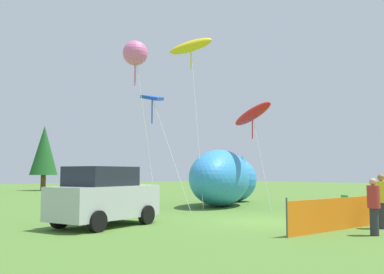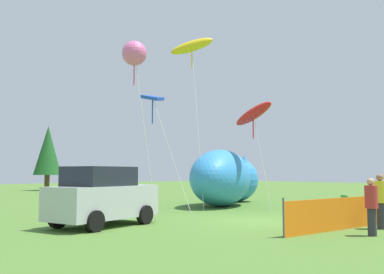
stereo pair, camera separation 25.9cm
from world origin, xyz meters
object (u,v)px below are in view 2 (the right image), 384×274
object	(u,v)px
spectator_in_black_shirt	(371,204)
kite_pink_octopus	(134,54)
inflatable_cat	(225,180)
kite_blue_box	(153,100)
spectator_in_green_shirt	(381,199)
kite_yellow_hero	(192,47)
parked_car	(102,197)
kite_red_lizard	(253,114)
folding_chair	(348,205)

from	to	relation	value
spectator_in_black_shirt	kite_pink_octopus	bearing A→B (deg)	108.94
inflatable_cat	kite_blue_box	world-z (taller)	kite_blue_box
spectator_in_green_shirt	kite_blue_box	world-z (taller)	kite_blue_box
kite_yellow_hero	parked_car	bearing A→B (deg)	-150.83
parked_car	kite_red_lizard	size ratio (longest dim) A/B	0.74
kite_pink_octopus	kite_blue_box	size ratio (longest dim) A/B	1.21
inflatable_cat	kite_blue_box	xyz separation A→B (m)	(-4.92, 0.22, 4.03)
kite_red_lizard	kite_pink_octopus	bearing A→B (deg)	-175.09
spectator_in_green_shirt	parked_car	bearing A→B (deg)	133.57
kite_pink_octopus	kite_red_lizard	bearing A→B (deg)	4.91
spectator_in_black_shirt	spectator_in_green_shirt	xyz separation A→B (m)	(1.67, 0.49, 0.06)
spectator_in_black_shirt	kite_blue_box	world-z (taller)	kite_blue_box
kite_yellow_hero	spectator_in_black_shirt	bearing A→B (deg)	-106.66
spectator_in_green_shirt	kite_pink_octopus	xyz separation A→B (m)	(-4.45, 7.59, 5.54)
folding_chair	spectator_in_green_shirt	world-z (taller)	spectator_in_green_shirt
spectator_in_green_shirt	kite_yellow_hero	bearing A→B (deg)	80.76
inflatable_cat	parked_car	bearing A→B (deg)	170.78
folding_chair	kite_blue_box	world-z (taller)	kite_blue_box
parked_car	spectator_in_green_shirt	xyz separation A→B (m)	(6.32, -6.64, -0.03)
folding_chair	kite_red_lizard	bearing A→B (deg)	108.58
folding_chair	spectator_in_black_shirt	size ratio (longest dim) A/B	0.56
parked_car	folding_chair	xyz separation A→B (m)	(8.16, -4.52, -0.45)
spectator_in_green_shirt	kite_red_lizard	xyz separation A→B (m)	(3.58, 8.28, 3.93)
folding_chair	spectator_in_green_shirt	bearing A→B (deg)	-96.57
kite_pink_octopus	inflatable_cat	bearing A→B (deg)	19.45
folding_chair	spectator_in_green_shirt	distance (m)	2.84
parked_car	spectator_in_black_shirt	world-z (taller)	parked_car
spectator_in_green_shirt	kite_pink_octopus	size ratio (longest dim) A/B	0.25
folding_chair	kite_blue_box	size ratio (longest dim) A/B	0.16
spectator_in_green_shirt	kite_blue_box	distance (m)	11.65
kite_pink_octopus	kite_red_lizard	size ratio (longest dim) A/B	1.24
inflatable_cat	kite_yellow_hero	size ratio (longest dim) A/B	0.85
folding_chair	kite_yellow_hero	size ratio (longest dim) A/B	0.10
kite_pink_octopus	kite_blue_box	bearing A→B (deg)	43.85
kite_red_lizard	parked_car	bearing A→B (deg)	-170.60
folding_chair	kite_blue_box	xyz separation A→B (m)	(-3.06, 8.57, 4.90)
spectator_in_green_shirt	kite_pink_octopus	world-z (taller)	kite_pink_octopus
spectator_in_black_shirt	kite_red_lizard	xyz separation A→B (m)	(5.25, 8.77, 3.99)
folding_chair	inflatable_cat	world-z (taller)	inflatable_cat
parked_car	spectator_in_green_shirt	bearing A→B (deg)	-61.55
inflatable_cat	kite_red_lizard	world-z (taller)	kite_red_lizard
kite_blue_box	spectator_in_black_shirt	bearing A→B (deg)	-92.34
inflatable_cat	spectator_in_black_shirt	xyz separation A→B (m)	(-5.38, -10.96, -0.51)
inflatable_cat	kite_blue_box	distance (m)	6.37
folding_chair	spectator_in_black_shirt	xyz separation A→B (m)	(-3.52, -2.62, 0.36)
folding_chair	spectator_in_black_shirt	bearing A→B (deg)	-109.00
spectator_in_black_shirt	inflatable_cat	bearing A→B (deg)	63.86
inflatable_cat	kite_pink_octopus	size ratio (longest dim) A/B	1.15
kite_pink_octopus	spectator_in_black_shirt	bearing A→B (deg)	-71.06
parked_car	spectator_in_black_shirt	bearing A→B (deg)	-72.07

